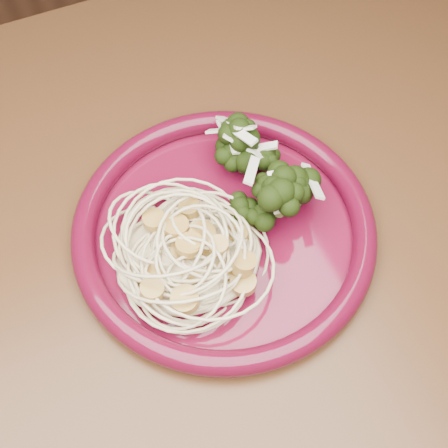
% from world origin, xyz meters
% --- Properties ---
extents(dining_table, '(1.20, 0.80, 0.75)m').
position_xyz_m(dining_table, '(0.00, 0.00, 0.65)').
color(dining_table, '#472814').
rests_on(dining_table, ground).
extents(dinner_plate, '(0.36, 0.36, 0.02)m').
position_xyz_m(dinner_plate, '(0.03, 0.02, 0.76)').
color(dinner_plate, '#4D081D').
rests_on(dinner_plate, dining_table).
extents(spaghetti_pile, '(0.17, 0.16, 0.03)m').
position_xyz_m(spaghetti_pile, '(-0.01, 0.01, 0.77)').
color(spaghetti_pile, beige).
rests_on(spaghetti_pile, dinner_plate).
extents(scallop_cluster, '(0.15, 0.15, 0.04)m').
position_xyz_m(scallop_cluster, '(-0.01, 0.01, 0.81)').
color(scallop_cluster, '#B79140').
rests_on(scallop_cluster, spaghetti_pile).
extents(broccoli_pile, '(0.13, 0.16, 0.05)m').
position_xyz_m(broccoli_pile, '(0.08, 0.04, 0.78)').
color(broccoli_pile, black).
rests_on(broccoli_pile, dinner_plate).
extents(onion_garnish, '(0.09, 0.11, 0.05)m').
position_xyz_m(onion_garnish, '(0.08, 0.04, 0.81)').
color(onion_garnish, beige).
rests_on(onion_garnish, broccoli_pile).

